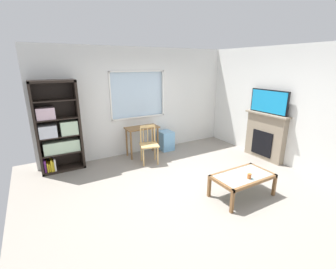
{
  "coord_description": "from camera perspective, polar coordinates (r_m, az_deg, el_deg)",
  "views": [
    {
      "loc": [
        -2.41,
        -3.31,
        2.3
      ],
      "look_at": [
        -0.17,
        0.56,
        0.94
      ],
      "focal_mm": 25.02,
      "sensor_mm": 36.0,
      "label": 1
    }
  ],
  "objects": [
    {
      "name": "plastic_drawer_unit",
      "position": [
        6.48,
        -0.55,
        -1.47
      ],
      "size": [
        0.35,
        0.4,
        0.53
      ],
      "primitive_type": "cube",
      "color": "#72ADDB",
      "rests_on": "ground"
    },
    {
      "name": "sippy_cup",
      "position": [
        4.3,
        19.19,
        -9.53
      ],
      "size": [
        0.07,
        0.07,
        0.09
      ],
      "primitive_type": "cylinder",
      "color": "orange",
      "rests_on": "coffee_table"
    },
    {
      "name": "coffee_table",
      "position": [
        4.43,
        17.74,
        -10.04
      ],
      "size": [
        1.09,
        0.61,
        0.41
      ],
      "color": "#8C9E99",
      "rests_on": "ground"
    },
    {
      "name": "fireplace",
      "position": [
        6.28,
        22.57,
        -0.35
      ],
      "size": [
        0.26,
        1.13,
        1.16
      ],
      "color": "gray",
      "rests_on": "ground"
    },
    {
      "name": "bookshelf",
      "position": [
        5.6,
        -25.3,
        0.81
      ],
      "size": [
        0.9,
        0.38,
        1.99
      ],
      "color": "black",
      "rests_on": "ground"
    },
    {
      "name": "ground",
      "position": [
        4.71,
        5.32,
        -12.64
      ],
      "size": [
        6.09,
        5.68,
        0.02
      ],
      "primitive_type": "cube",
      "color": "gray"
    },
    {
      "name": "wall_right",
      "position": [
        6.09,
        26.27,
        6.16
      ],
      "size": [
        0.12,
        4.88,
        2.7
      ],
      "primitive_type": "cube",
      "color": "silver",
      "rests_on": "ground"
    },
    {
      "name": "wooden_chair",
      "position": [
        5.6,
        -4.68,
        -2.35
      ],
      "size": [
        0.51,
        0.49,
        0.9
      ],
      "color": "tan",
      "rests_on": "ground"
    },
    {
      "name": "tv",
      "position": [
        6.09,
        23.37,
        7.35
      ],
      "size": [
        0.06,
        1.0,
        0.56
      ],
      "color": "black",
      "rests_on": "fireplace"
    },
    {
      "name": "wall_back_with_window",
      "position": [
        6.23,
        -6.92,
        7.78
      ],
      "size": [
        5.09,
        0.15,
        2.7
      ],
      "color": "silver",
      "rests_on": "ground"
    },
    {
      "name": "desk_under_window",
      "position": [
        6.03,
        -6.32,
        0.46
      ],
      "size": [
        0.84,
        0.41,
        0.76
      ],
      "color": "brown",
      "rests_on": "ground"
    }
  ]
}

